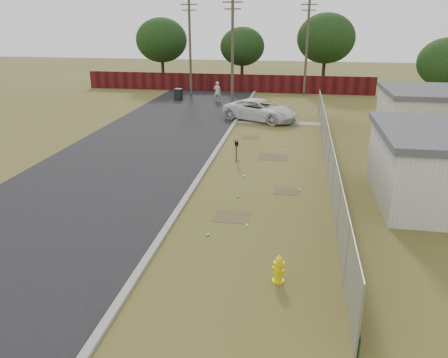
% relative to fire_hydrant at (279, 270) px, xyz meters
% --- Properties ---
extents(ground, '(120.00, 120.00, 0.00)m').
position_rel_fire_hydrant_xyz_m(ground, '(-1.20, 9.16, -0.41)').
color(ground, brown).
rests_on(ground, ground).
extents(street, '(15.10, 60.00, 0.12)m').
position_rel_fire_hydrant_xyz_m(street, '(-7.96, 17.21, -0.39)').
color(street, black).
rests_on(street, ground).
extents(chainlink_fence, '(0.10, 27.06, 2.02)m').
position_rel_fire_hydrant_xyz_m(chainlink_fence, '(1.92, 10.19, 0.39)').
color(chainlink_fence, gray).
rests_on(chainlink_fence, ground).
extents(privacy_fence, '(30.00, 0.12, 1.80)m').
position_rel_fire_hydrant_xyz_m(privacy_fence, '(-7.20, 34.16, 0.49)').
color(privacy_fence, '#4D1011').
rests_on(privacy_fence, ground).
extents(utility_poles, '(12.60, 8.24, 9.00)m').
position_rel_fire_hydrant_xyz_m(utility_poles, '(-4.87, 29.83, 4.29)').
color(utility_poles, brown).
rests_on(utility_poles, ground).
extents(horizon_trees, '(33.32, 31.94, 7.78)m').
position_rel_fire_hydrant_xyz_m(horizon_trees, '(-0.36, 32.72, 4.22)').
color(horizon_trees, black).
rests_on(horizon_trees, ground).
extents(fire_hydrant, '(0.45, 0.45, 0.87)m').
position_rel_fire_hydrant_xyz_m(fire_hydrant, '(0.00, 0.00, 0.00)').
color(fire_hydrant, yellow).
rests_on(fire_hydrant, ground).
extents(mailbox, '(0.27, 0.51, 1.18)m').
position_rel_fire_hydrant_xyz_m(mailbox, '(-2.83, 11.09, 0.52)').
color(mailbox, brown).
rests_on(mailbox, ground).
extents(pickup_truck, '(6.19, 4.68, 1.56)m').
position_rel_fire_hydrant_xyz_m(pickup_truck, '(-2.42, 21.27, 0.37)').
color(pickup_truck, silver).
rests_on(pickup_truck, ground).
extents(pedestrian, '(0.67, 0.45, 1.82)m').
position_rel_fire_hydrant_xyz_m(pedestrian, '(-7.05, 28.33, 0.50)').
color(pedestrian, beige).
rests_on(pedestrian, ground).
extents(trash_bin, '(0.78, 0.85, 1.06)m').
position_rel_fire_hydrant_xyz_m(trash_bin, '(-10.79, 28.52, 0.13)').
color(trash_bin, black).
rests_on(trash_bin, ground).
extents(scattered_litter, '(3.34, 11.15, 0.07)m').
position_rel_fire_hydrant_xyz_m(scattered_litter, '(-1.53, 7.55, -0.37)').
color(scattered_litter, silver).
rests_on(scattered_litter, ground).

